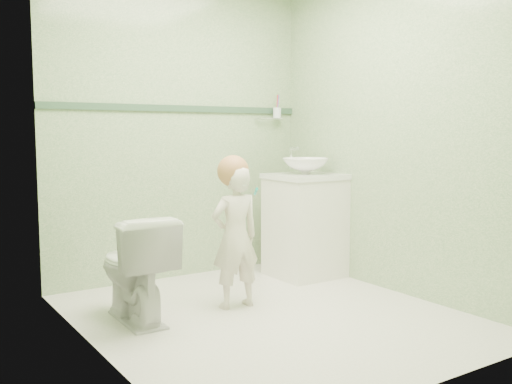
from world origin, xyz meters
TOP-DOWN VIEW (x-y plane):
  - ground at (0.00, 0.00)m, footprint 2.50×2.50m
  - room_shell at (0.00, 0.00)m, footprint 2.50×2.54m
  - trim_stripe at (0.00, 1.24)m, footprint 2.20×0.02m
  - vanity at (0.84, 0.70)m, footprint 0.52×0.50m
  - counter at (0.84, 0.70)m, footprint 0.54×0.52m
  - basin at (0.84, 0.70)m, footprint 0.37×0.37m
  - faucet at (0.84, 0.89)m, footprint 0.03×0.13m
  - cup_holder at (0.89, 1.18)m, footprint 0.26×0.07m
  - toilet at (-0.74, 0.38)m, footprint 0.39×0.66m
  - toddler at (-0.08, 0.28)m, footprint 0.35×0.24m
  - hair_cap at (-0.08, 0.31)m, footprint 0.21×0.21m
  - teal_toothbrush at (-0.01, 0.15)m, footprint 0.11×0.13m

SIDE VIEW (x-z plane):
  - ground at x=0.00m, z-range 0.00..0.00m
  - toilet at x=-0.74m, z-range 0.00..0.67m
  - vanity at x=0.84m, z-range 0.00..0.80m
  - toddler at x=-0.08m, z-range 0.00..0.94m
  - teal_toothbrush at x=-0.01m, z-range 0.75..0.83m
  - counter at x=0.84m, z-range 0.79..0.83m
  - basin at x=0.84m, z-range 0.83..0.96m
  - hair_cap at x=-0.08m, z-range 0.80..1.01m
  - faucet at x=0.84m, z-range 0.88..1.06m
  - room_shell at x=0.00m, z-range 0.00..2.40m
  - cup_holder at x=0.89m, z-range 1.22..1.43m
  - trim_stripe at x=0.00m, z-range 1.33..1.38m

